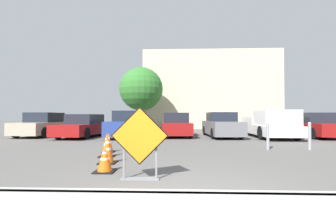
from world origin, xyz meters
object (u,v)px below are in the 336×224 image
at_px(pickup_truck, 270,125).
at_px(road_closed_sign, 140,141).
at_px(parked_car_sixth, 315,126).
at_px(traffic_cone_fourth, 109,143).
at_px(traffic_cone_nearest, 105,159).
at_px(parked_car_fifth, 221,126).
at_px(bollard_second, 310,135).
at_px(bollard_nearest, 268,135).
at_px(traffic_cone_third, 107,145).
at_px(traffic_cone_second, 108,149).
at_px(parked_car_third, 130,125).
at_px(parked_car_nearest, 44,125).
at_px(parked_car_fourth, 176,125).
at_px(parked_car_second, 85,126).

bearing_deg(pickup_truck, road_closed_sign, 57.42).
relative_size(pickup_truck, parked_car_sixth, 1.30).
relative_size(road_closed_sign, traffic_cone_fourth, 2.14).
height_order(traffic_cone_nearest, parked_car_fifth, parked_car_fifth).
height_order(parked_car_fifth, bollard_second, parked_car_fifth).
xyz_separation_m(traffic_cone_nearest, bollard_second, (6.67, 3.57, 0.27)).
relative_size(traffic_cone_fourth, bollard_nearest, 0.67).
height_order(traffic_cone_nearest, traffic_cone_third, traffic_cone_third).
xyz_separation_m(road_closed_sign, traffic_cone_second, (-1.13, 1.55, -0.40)).
relative_size(traffic_cone_second, parked_car_third, 0.17).
bearing_deg(bollard_second, parked_car_sixth, 57.49).
bearing_deg(traffic_cone_nearest, bollard_nearest, 34.89).
height_order(traffic_cone_second, parked_car_nearest, parked_car_nearest).
relative_size(road_closed_sign, parked_car_third, 0.33).
height_order(parked_car_fourth, bollard_nearest, parked_car_fourth).
bearing_deg(traffic_cone_third, parked_car_second, 117.50).
height_order(traffic_cone_second, bollard_nearest, bollard_nearest).
xyz_separation_m(traffic_cone_fourth, parked_car_sixth, (10.81, 6.06, 0.35)).
distance_m(traffic_cone_second, parked_car_fifth, 9.18).
height_order(traffic_cone_second, parked_car_fifth, parked_car_fifth).
height_order(parked_car_third, parked_car_fourth, parked_car_third).
bearing_deg(bollard_nearest, parked_car_sixth, 47.05).
height_order(road_closed_sign, traffic_cone_third, road_closed_sign).
xyz_separation_m(parked_car_third, parked_car_fourth, (2.81, 0.68, -0.06)).
bearing_deg(parked_car_nearest, traffic_cone_fourth, 137.70).
bearing_deg(parked_car_third, bollard_second, 149.53).
xyz_separation_m(parked_car_nearest, pickup_truck, (14.06, -0.50, 0.04)).
xyz_separation_m(parked_car_second, bollard_second, (10.71, -5.02, -0.09)).
xyz_separation_m(parked_car_nearest, bollard_nearest, (11.97, -5.41, -0.14)).
bearing_deg(parked_car_sixth, traffic_cone_second, 38.55).
distance_m(parked_car_fifth, pickup_truck, 2.83).
distance_m(traffic_cone_nearest, traffic_cone_fourth, 2.91).
distance_m(parked_car_third, parked_car_fourth, 2.90).
distance_m(traffic_cone_nearest, bollard_second, 7.57).
bearing_deg(parked_car_sixth, traffic_cone_nearest, 42.29).
height_order(traffic_cone_fourth, parked_car_nearest, parked_car_nearest).
bearing_deg(traffic_cone_fourth, bollard_second, 5.89).
xyz_separation_m(traffic_cone_second, parked_car_second, (-3.81, 7.66, 0.27)).
height_order(road_closed_sign, parked_car_third, parked_car_third).
relative_size(parked_car_second, parked_car_fourth, 1.14).
height_order(road_closed_sign, parked_car_second, road_closed_sign).
height_order(traffic_cone_third, traffic_cone_fourth, traffic_cone_third).
bearing_deg(parked_car_nearest, parked_car_third, 178.82).
height_order(road_closed_sign, traffic_cone_nearest, road_closed_sign).
bearing_deg(traffic_cone_nearest, parked_car_sixth, 41.41).
bearing_deg(parked_car_second, parked_car_fifth, -174.36).
distance_m(traffic_cone_third, parked_car_nearest, 9.50).
bearing_deg(traffic_cone_nearest, parked_car_third, 98.10).
height_order(traffic_cone_second, traffic_cone_fourth, traffic_cone_second).
relative_size(parked_car_second, bollard_second, 4.56).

